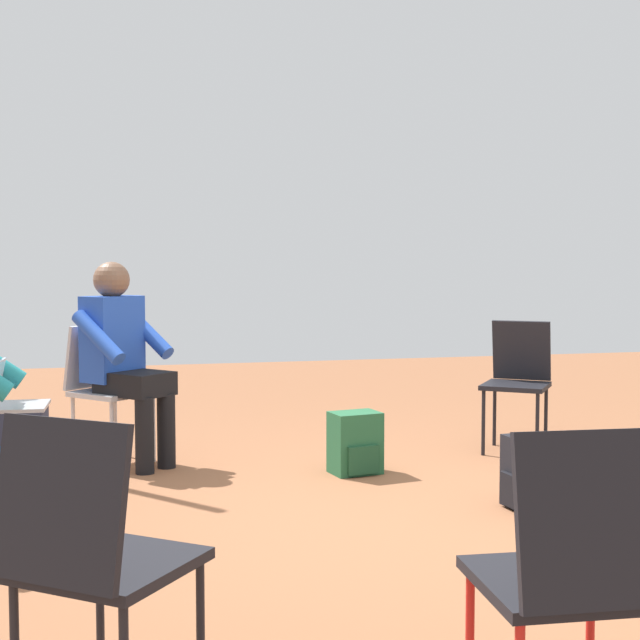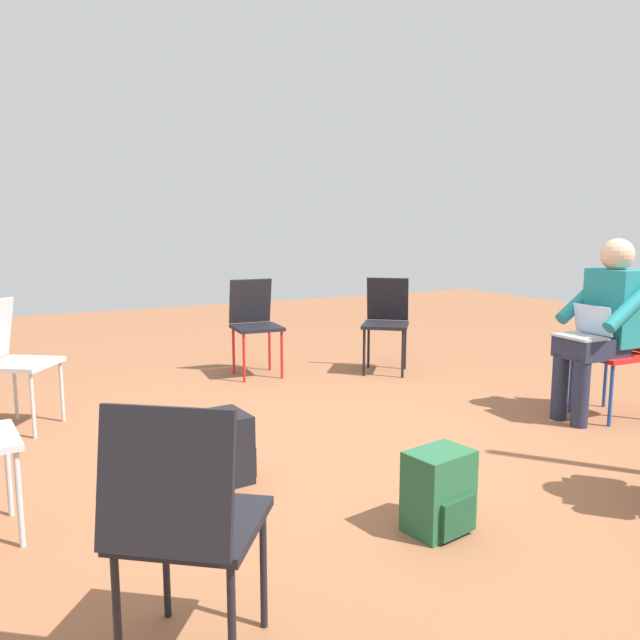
# 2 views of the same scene
# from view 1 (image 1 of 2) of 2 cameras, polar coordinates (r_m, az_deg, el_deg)

# --- Properties ---
(ground_plane) EXTENTS (14.00, 14.00, 0.00)m
(ground_plane) POSITION_cam_1_polar(r_m,az_deg,el_deg) (4.32, 5.01, -12.86)
(ground_plane) COLOR brown
(chair_northeast) EXTENTS (0.59, 0.58, 0.85)m
(chair_northeast) POSITION_cam_1_polar(r_m,az_deg,el_deg) (5.66, -13.61, -3.90)
(chair_northeast) COLOR #B7B7BC
(chair_northeast) RESTS_ON ground
(chair_southeast) EXTENTS (0.58, 0.57, 0.85)m
(chair_southeast) POSITION_cam_1_polar(r_m,az_deg,el_deg) (5.99, 12.54, -3.48)
(chair_southeast) COLOR black
(chair_southeast) RESTS_ON ground
(chair_west) EXTENTS (0.47, 0.43, 0.85)m
(chair_west) POSITION_cam_1_polar(r_m,az_deg,el_deg) (2.29, 15.87, -15.09)
(chair_west) COLOR black
(chair_west) RESTS_ON ground
(chair_northwest) EXTENTS (0.58, 0.58, 0.85)m
(chair_northwest) POSITION_cam_1_polar(r_m,az_deg,el_deg) (2.41, -14.42, -14.08)
(chair_northwest) COLOR black
(chair_northwest) RESTS_ON ground
(person_in_blue) EXTENTS (0.63, 0.63, 1.24)m
(person_in_blue) POSITION_cam_1_polar(r_m,az_deg,el_deg) (5.52, -12.48, -2.01)
(person_in_blue) COLOR black
(person_in_blue) RESTS_ON ground
(backpack_near_laptop_user) EXTENTS (0.30, 0.27, 0.36)m
(backpack_near_laptop_user) POSITION_cam_1_polar(r_m,az_deg,el_deg) (4.63, 13.40, -9.81)
(backpack_near_laptop_user) COLOR black
(backpack_near_laptop_user) RESTS_ON ground
(backpack_by_empty_chair) EXTENTS (0.28, 0.31, 0.36)m
(backpack_by_empty_chair) POSITION_cam_1_polar(r_m,az_deg,el_deg) (5.27, 2.26, -8.09)
(backpack_by_empty_chair) COLOR #235B38
(backpack_by_empty_chair) RESTS_ON ground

